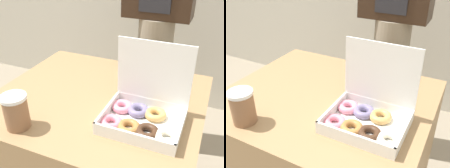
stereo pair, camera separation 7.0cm
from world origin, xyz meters
The scene contains 4 objects.
table centered at (0.00, 0.00, 0.36)m, with size 0.85×0.74×0.71m.
donut_box centered at (0.22, -0.09, 0.75)m, with size 0.29×0.23×0.27m.
coffee_cup centered at (-0.17, -0.28, 0.77)m, with size 0.09×0.09×0.12m.
person_customer centered at (0.07, 0.66, 0.92)m, with size 0.38×0.21×1.67m.
Camera 1 is at (0.41, -0.82, 1.29)m, focal length 42.00 mm.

